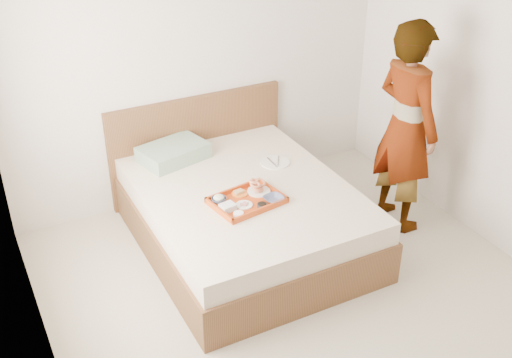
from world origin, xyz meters
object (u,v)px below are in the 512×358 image
object	(u,v)px
tray	(247,200)
person	(406,127)
bed	(245,216)
dinner_plate	(275,162)

from	to	relation	value
tray	person	bearing A→B (deg)	-12.16
bed	dinner_plate	distance (m)	0.56
bed	tray	distance (m)	0.36
tray	dinner_plate	distance (m)	0.68
tray	person	size ratio (longest dim) A/B	0.29
person	tray	bearing A→B (deg)	84.74
tray	person	xyz separation A→B (m)	(1.41, -0.08, 0.34)
tray	dinner_plate	xyz separation A→B (m)	(0.50, 0.46, -0.02)
bed	dinner_plate	world-z (taller)	dinner_plate
bed	dinner_plate	bearing A→B (deg)	31.23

